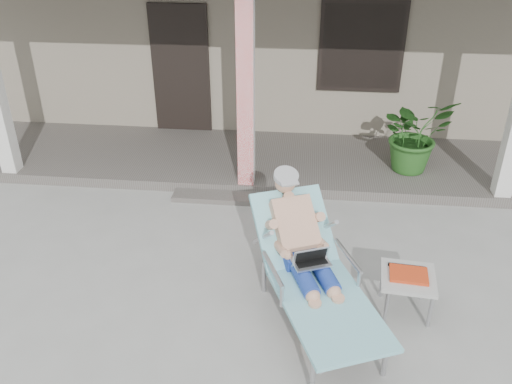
# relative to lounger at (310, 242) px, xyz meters

# --- Properties ---
(ground) EXTENTS (60.00, 60.00, 0.00)m
(ground) POSITION_rel_lounger_xyz_m (-0.91, 0.29, -0.83)
(ground) COLOR #9E9E99
(ground) RESTS_ON ground
(house) EXTENTS (10.40, 5.40, 3.30)m
(house) POSITION_rel_lounger_xyz_m (-0.91, 6.78, 0.84)
(house) COLOR gray
(house) RESTS_ON ground
(porch_deck) EXTENTS (10.00, 2.00, 0.15)m
(porch_deck) POSITION_rel_lounger_xyz_m (-0.91, 3.29, -0.75)
(porch_deck) COLOR #605B56
(porch_deck) RESTS_ON ground
(porch_step) EXTENTS (2.00, 0.30, 0.07)m
(porch_step) POSITION_rel_lounger_xyz_m (-0.91, 2.14, -0.79)
(porch_step) COLOR #605B56
(porch_step) RESTS_ON ground
(lounger) EXTENTS (1.48, 2.13, 1.35)m
(lounger) POSITION_rel_lounger_xyz_m (0.00, 0.00, 0.00)
(lounger) COLOR #B7B7BC
(lounger) RESTS_ON ground
(side_table) EXTENTS (0.58, 0.58, 0.48)m
(side_table) POSITION_rel_lounger_xyz_m (0.99, 0.07, -0.43)
(side_table) COLOR #ADADA8
(side_table) RESTS_ON ground
(potted_palm) EXTENTS (1.28, 1.21, 1.12)m
(potted_palm) POSITION_rel_lounger_xyz_m (1.46, 3.09, -0.12)
(potted_palm) COLOR #26591E
(potted_palm) RESTS_ON porch_deck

